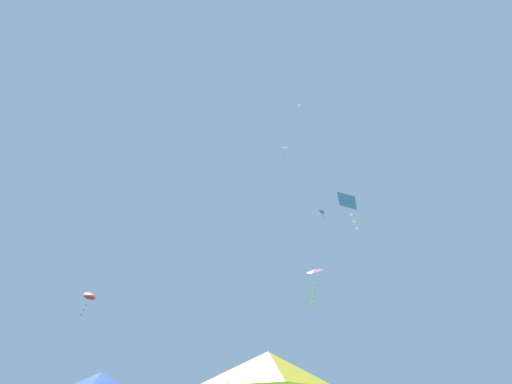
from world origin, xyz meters
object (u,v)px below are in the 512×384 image
Objects in this scene: canopy_tent_yellow at (268,369)px; kite_blue_diamond at (348,202)px; kite_purple_diamond at (322,212)px; kite_red_diamond at (299,105)px; kite_pink_diamond at (315,273)px; kite_white_diamond at (285,148)px; kite_red_delta at (90,296)px.

kite_blue_diamond is (4.71, 1.34, 8.12)m from canopy_tent_yellow.
kite_purple_diamond is (9.69, 17.58, 16.90)m from canopy_tent_yellow.
kite_purple_diamond is at bearing 61.14° from canopy_tent_yellow.
kite_blue_diamond is at bearing -92.74° from kite_red_diamond.
canopy_tent_yellow is 3.11× the size of kite_purple_diamond.
canopy_tent_yellow is 1.74× the size of kite_blue_diamond.
kite_pink_diamond is 1.24× the size of kite_blue_diamond.
kite_blue_diamond reaches higher than canopy_tent_yellow.
kite_pink_diamond is at bearing -117.25° from kite_purple_diamond.
kite_pink_diamond is 19.07m from kite_white_diamond.
kite_purple_diamond is at bearing 18.19° from kite_white_diamond.
kite_pink_diamond is 1.95× the size of kite_red_delta.
kite_blue_diamond is at bearing -107.03° from kite_purple_diamond.
kite_purple_diamond is at bearing 72.97° from kite_blue_diamond.
kite_red_delta is 23.27m from kite_red_diamond.
kite_purple_diamond is 14.34m from kite_pink_diamond.
canopy_tent_yellow is at bearing -120.55° from kite_red_diamond.
canopy_tent_yellow is at bearing -109.18° from kite_white_diamond.
kite_red_diamond reaches higher than kite_purple_diamond.
kite_red_diamond is at bearing -117.20° from kite_purple_diamond.
canopy_tent_yellow is 1.91× the size of kite_white_diamond.
kite_red_delta is 2.23× the size of kite_red_diamond.
kite_blue_diamond reaches higher than kite_pink_diamond.
kite_red_delta is (-8.65, 7.36, 4.21)m from canopy_tent_yellow.
kite_pink_diamond is 13.98m from kite_red_delta.
kite_white_diamond is (0.59, 7.68, 1.23)m from kite_red_diamond.
kite_pink_diamond is at bearing -136.92° from kite_red_diamond.
canopy_tent_yellow is at bearing -120.51° from kite_pink_diamond.
kite_purple_diamond is 8.45m from kite_white_diamond.
canopy_tent_yellow is 9.48m from kite_blue_diamond.
kite_red_delta is at bearing -174.95° from kite_red_diamond.
kite_purple_diamond is 1.94× the size of kite_red_diamond.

